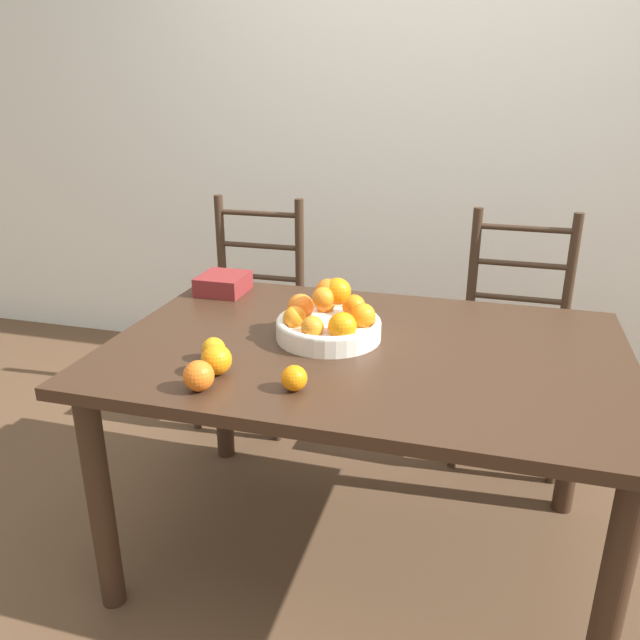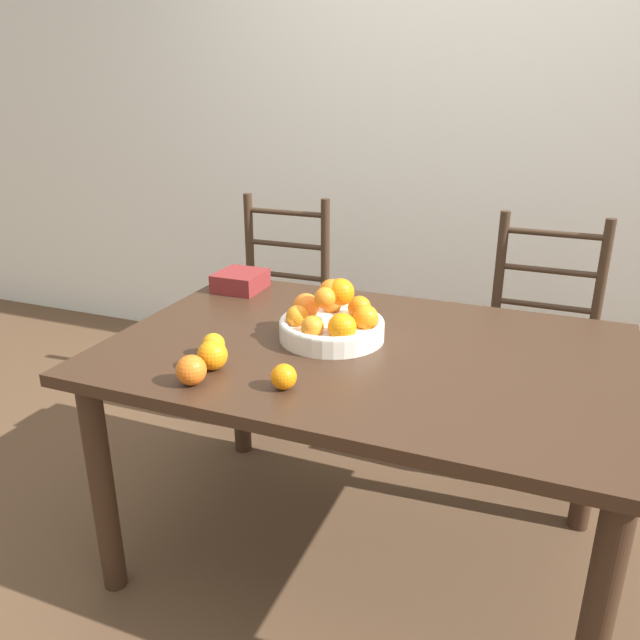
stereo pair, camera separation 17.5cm
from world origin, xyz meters
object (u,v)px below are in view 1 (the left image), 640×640
at_px(chair_left, 251,316).
at_px(orange_loose_2, 214,349).
at_px(fruit_bowl, 329,321).
at_px(orange_loose_3, 216,360).
at_px(book_stack, 223,284).
at_px(orange_loose_0, 294,378).
at_px(chair_right, 513,343).
at_px(orange_loose_1, 199,376).

bearing_deg(chair_left, orange_loose_2, -73.85).
height_order(fruit_bowl, chair_left, chair_left).
bearing_deg(orange_loose_2, fruit_bowl, 41.94).
relative_size(orange_loose_3, book_stack, 0.47).
distance_m(fruit_bowl, orange_loose_0, 0.35).
relative_size(chair_left, chair_right, 1.00).
height_order(orange_loose_2, chair_left, chair_left).
bearing_deg(chair_left, fruit_bowl, -54.37).
bearing_deg(fruit_bowl, chair_left, 126.22).
xyz_separation_m(orange_loose_3, book_stack, (-0.27, 0.64, -0.01)).
xyz_separation_m(orange_loose_0, orange_loose_2, (-0.27, 0.11, -0.00)).
height_order(orange_loose_3, chair_right, chair_right).
height_order(chair_right, book_stack, chair_right).
bearing_deg(orange_loose_1, book_stack, 109.62).
xyz_separation_m(orange_loose_3, chair_left, (-0.35, 1.09, -0.31)).
xyz_separation_m(orange_loose_2, chair_right, (0.83, 1.01, -0.30)).
relative_size(orange_loose_0, book_stack, 0.37).
bearing_deg(chair_right, orange_loose_2, -128.35).
bearing_deg(fruit_bowl, orange_loose_0, -89.12).
xyz_separation_m(chair_left, chair_right, (1.14, -0.00, 0.00)).
distance_m(orange_loose_2, chair_right, 1.35).
bearing_deg(chair_right, fruit_bowl, -125.14).
xyz_separation_m(fruit_bowl, chair_right, (0.57, 0.78, -0.32)).
bearing_deg(orange_loose_0, orange_loose_1, -164.32).
xyz_separation_m(fruit_bowl, orange_loose_1, (-0.22, -0.41, -0.02)).
bearing_deg(book_stack, chair_right, 23.39).
relative_size(orange_loose_3, chair_left, 0.08).
height_order(orange_loose_3, book_stack, orange_loose_3).
bearing_deg(fruit_bowl, orange_loose_1, -118.18).
xyz_separation_m(orange_loose_0, orange_loose_1, (-0.23, -0.06, 0.01)).
bearing_deg(chair_left, orange_loose_0, -63.59).
bearing_deg(orange_loose_0, chair_right, 63.51).
bearing_deg(orange_loose_1, orange_loose_3, 88.19).
bearing_deg(orange_loose_1, orange_loose_0, 15.68).
height_order(orange_loose_1, orange_loose_2, orange_loose_1).
height_order(chair_left, book_stack, chair_left).
bearing_deg(orange_loose_2, orange_loose_0, -22.76).
height_order(orange_loose_2, orange_loose_3, orange_loose_3).
height_order(fruit_bowl, orange_loose_1, fruit_bowl).
height_order(orange_loose_0, book_stack, book_stack).
distance_m(fruit_bowl, orange_loose_3, 0.39).
xyz_separation_m(fruit_bowl, orange_loose_0, (0.01, -0.35, -0.02)).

